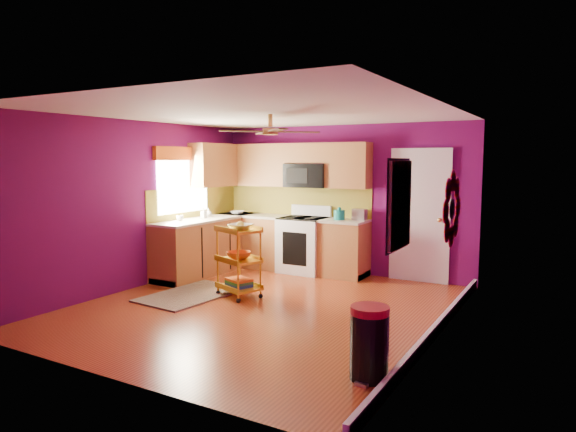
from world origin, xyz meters
The scene contains 18 objects.
ground centered at (0.00, 0.00, 0.00)m, with size 5.00×5.00×0.00m, color maroon.
room_envelope centered at (0.03, 0.00, 1.63)m, with size 4.54×5.04×2.52m.
lower_cabinets centered at (-1.35, 1.82, 0.43)m, with size 2.81×2.31×0.94m.
electric_range centered at (-0.55, 2.17, 0.48)m, with size 0.76×0.66×1.13m.
upper_cabinetry centered at (-1.24, 2.17, 1.80)m, with size 2.80×2.30×1.26m.
left_window centered at (-2.22, 1.05, 1.74)m, with size 0.08×1.35×1.08m.
panel_door centered at (1.35, 2.47, 1.02)m, with size 0.95×0.11×2.15m.
right_wall_art centered at (2.23, -0.34, 1.44)m, with size 0.04×2.74×1.04m.
ceiling_fan centered at (0.00, 0.20, 2.29)m, with size 1.01×1.01×0.26m.
shag_rug centered at (-1.22, 0.02, 0.01)m, with size 0.90×1.46×0.02m, color black.
rolling_cart centered at (-0.58, 0.30, 0.55)m, with size 0.71×0.62×1.08m.
trash_can centered at (1.98, -1.38, 0.33)m, with size 0.38×0.40×0.65m.
teal_kettle centered at (0.11, 2.17, 1.02)m, with size 0.18×0.18×0.21m.
toaster centered at (0.40, 2.33, 1.03)m, with size 0.22×0.15×0.18m, color beige.
soap_bottle_a centered at (-1.98, 1.27, 1.03)m, with size 0.08×0.08×0.18m, color #EA3F72.
soap_bottle_b centered at (-2.02, 1.44, 1.02)m, with size 0.12×0.12×0.15m, color white.
counter_dish centered at (-1.85, 2.06, 0.97)m, with size 0.24×0.24×0.06m, color white.
counter_cup centered at (-2.08, 0.78, 0.98)m, with size 0.11×0.11×0.09m, color white.
Camera 1 is at (3.50, -5.49, 1.92)m, focal length 32.00 mm.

